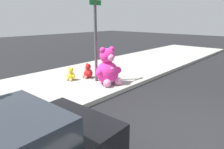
# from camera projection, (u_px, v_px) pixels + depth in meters

# --- Properties ---
(ground_plane) EXTENTS (60.00, 60.00, 0.00)m
(ground_plane) POSITION_uv_depth(u_px,v_px,m) (200.00, 137.00, 4.44)
(ground_plane) COLOR black
(sidewalk) EXTENTS (28.00, 4.40, 0.15)m
(sidewalk) POSITION_uv_depth(u_px,v_px,m) (64.00, 84.00, 7.79)
(sidewalk) COLOR #9E9B93
(sidewalk) RESTS_ON ground_plane
(sign_pole) EXTENTS (0.56, 0.11, 3.20)m
(sign_pole) POSITION_uv_depth(u_px,v_px,m) (96.00, 38.00, 7.51)
(sign_pole) COLOR #4C4C51
(sign_pole) RESTS_ON sidewalk
(plush_pink_large) EXTENTS (1.06, 0.99, 1.40)m
(plush_pink_large) POSITION_uv_depth(u_px,v_px,m) (108.00, 69.00, 7.46)
(plush_pink_large) COLOR #F22D93
(plush_pink_large) RESTS_ON sidewalk
(plush_yellow) EXTENTS (0.37, 0.39, 0.52)m
(plush_yellow) POSITION_uv_depth(u_px,v_px,m) (71.00, 75.00, 8.00)
(plush_yellow) COLOR yellow
(plush_yellow) RESTS_ON sidewalk
(plush_teal) EXTENTS (0.44, 0.39, 0.58)m
(plush_teal) POSITION_uv_depth(u_px,v_px,m) (109.00, 71.00, 8.56)
(plush_teal) COLOR teal
(plush_teal) RESTS_ON sidewalk
(plush_red) EXTENTS (0.43, 0.46, 0.61)m
(plush_red) POSITION_uv_depth(u_px,v_px,m) (88.00, 72.00, 8.33)
(plush_red) COLOR red
(plush_red) RESTS_ON sidewalk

